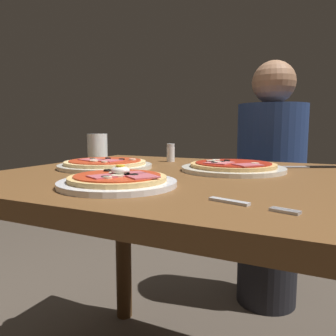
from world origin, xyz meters
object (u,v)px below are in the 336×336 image
at_px(knife, 309,167).
at_px(diner_person, 270,192).
at_px(pizza_foreground, 118,181).
at_px(fork, 244,204).
at_px(pizza_across_left, 234,167).
at_px(water_glass_near, 97,149).
at_px(salt_shaker, 171,153).
at_px(pizza_across_right, 105,164).
at_px(dining_table, 220,217).

distance_m(knife, diner_person, 0.57).
xyz_separation_m(pizza_foreground, fork, (0.29, -0.06, -0.01)).
bearing_deg(pizza_across_left, water_glass_near, 172.80).
distance_m(pizza_across_left, fork, 0.44).
bearing_deg(salt_shaker, knife, 2.67).
bearing_deg(pizza_across_left, salt_shaker, 150.75).
height_order(fork, salt_shaker, salt_shaker).
height_order(pizza_across_left, diner_person, diner_person).
distance_m(pizza_foreground, pizza_across_right, 0.34).
bearing_deg(pizza_across_left, pizza_across_right, -164.58).
height_order(pizza_across_right, fork, pizza_across_right).
distance_m(pizza_across_right, salt_shaker, 0.28).
distance_m(pizza_across_left, water_glass_near, 0.56).
bearing_deg(pizza_foreground, pizza_across_right, 131.18).
bearing_deg(pizza_foreground, salt_shaker, 102.85).
xyz_separation_m(dining_table, salt_shaker, (-0.28, 0.28, 0.14)).
xyz_separation_m(water_glass_near, knife, (0.74, 0.11, -0.04)).
distance_m(dining_table, fork, 0.34).
bearing_deg(knife, dining_table, -123.35).
xyz_separation_m(pizza_across_right, knife, (0.58, 0.29, -0.01)).
relative_size(pizza_across_left, diner_person, 0.26).
height_order(dining_table, diner_person, diner_person).
bearing_deg(water_glass_near, pizza_foreground, -47.91).
bearing_deg(pizza_across_left, knife, 42.92).
bearing_deg(fork, pizza_foreground, 168.54).
relative_size(dining_table, diner_person, 1.06).
relative_size(water_glass_near, knife, 0.56).
distance_m(pizza_across_left, diner_person, 0.71).
xyz_separation_m(dining_table, pizza_across_right, (-0.38, 0.01, 0.12)).
height_order(salt_shaker, diner_person, diner_person).
bearing_deg(diner_person, salt_shaker, 61.53).
height_order(pizza_foreground, diner_person, diner_person).
bearing_deg(pizza_foreground, knife, 56.45).
xyz_separation_m(dining_table, knife, (0.20, 0.30, 0.11)).
bearing_deg(diner_person, pizza_foreground, 80.94).
height_order(dining_table, knife, knife).
bearing_deg(fork, knife, 83.50).
bearing_deg(pizza_foreground, water_glass_near, 132.09).
relative_size(pizza_across_left, salt_shaker, 4.53).
relative_size(pizza_foreground, fork, 1.67).
bearing_deg(pizza_across_right, diner_person, 63.83).
xyz_separation_m(pizza_across_right, salt_shaker, (0.10, 0.26, 0.02)).
bearing_deg(water_glass_near, fork, -35.77).
xyz_separation_m(dining_table, pizza_across_left, (0.00, 0.12, 0.12)).
bearing_deg(dining_table, pizza_across_left, 88.28).
xyz_separation_m(knife, diner_person, (-0.19, 0.50, -0.19)).
height_order(water_glass_near, fork, water_glass_near).
relative_size(pizza_foreground, water_glass_near, 2.51).
bearing_deg(salt_shaker, water_glass_near, -161.85).
bearing_deg(fork, dining_table, 113.40).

